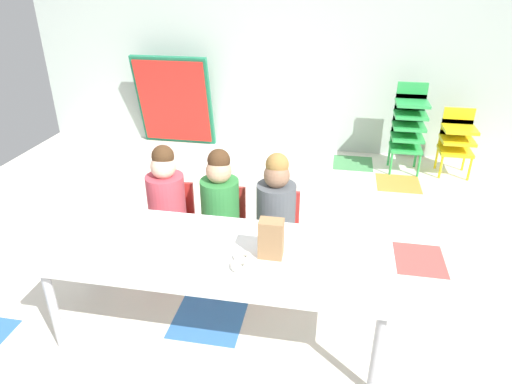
{
  "coord_description": "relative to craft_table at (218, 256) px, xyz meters",
  "views": [
    {
      "loc": [
        0.69,
        -2.54,
        1.97
      ],
      "look_at": [
        0.27,
        -0.27,
        0.82
      ],
      "focal_mm": 31.74,
      "sensor_mm": 36.0,
      "label": 1
    }
  ],
  "objects": [
    {
      "name": "donut_powdered_loose",
      "position": [
        0.15,
        -0.06,
        0.06
      ],
      "size": [
        0.1,
        0.1,
        0.03
      ],
      "primitive_type": "torus",
      "color": "white",
      "rests_on": "craft_table"
    },
    {
      "name": "paper_bag_brown",
      "position": [
        0.3,
        -0.01,
        0.16
      ],
      "size": [
        0.13,
        0.09,
        0.22
      ],
      "primitive_type": "cube",
      "color": "#9E754C",
      "rests_on": "craft_table"
    },
    {
      "name": "seated_child_far_right",
      "position": [
        0.24,
        0.59,
        0.03
      ],
      "size": [
        0.32,
        0.32,
        0.92
      ],
      "color": "red",
      "rests_on": "ground_plane"
    },
    {
      "name": "folded_activity_table",
      "position": [
        -1.33,
        2.97,
        0.01
      ],
      "size": [
        0.9,
        0.29,
        1.09
      ],
      "color": "#19724C",
      "rests_on": "ground_plane"
    },
    {
      "name": "seated_child_near_camera",
      "position": [
        -0.53,
        0.59,
        0.03
      ],
      "size": [
        0.32,
        0.32,
        0.92
      ],
      "color": "red",
      "rests_on": "ground_plane"
    },
    {
      "name": "kid_chair_green_stack",
      "position": [
        1.32,
        2.7,
        -0.01
      ],
      "size": [
        0.32,
        0.3,
        0.92
      ],
      "color": "green",
      "rests_on": "ground_plane"
    },
    {
      "name": "craft_table",
      "position": [
        0.0,
        0.0,
        0.0
      ],
      "size": [
        1.91,
        0.73,
        0.57
      ],
      "color": "white",
      "rests_on": "ground_plane"
    },
    {
      "name": "kid_chair_yellow_stack",
      "position": [
        1.82,
        2.7,
        -0.13
      ],
      "size": [
        0.32,
        0.3,
        0.68
      ],
      "color": "yellow",
      "rests_on": "ground_plane"
    },
    {
      "name": "seated_child_middle_seat",
      "position": [
        -0.14,
        0.59,
        0.03
      ],
      "size": [
        0.32,
        0.31,
        0.92
      ],
      "color": "red",
      "rests_on": "ground_plane"
    },
    {
      "name": "ground_plane",
      "position": [
        -0.09,
        0.52,
        -0.53
      ],
      "size": [
        5.83,
        5.3,
        0.02
      ],
      "color": "silver"
    },
    {
      "name": "back_wall",
      "position": [
        -0.1,
        3.17,
        0.83
      ],
      "size": [
        5.83,
        0.1,
        2.71
      ],
      "primitive_type": "cube",
      "color": "#B2C1B7",
      "rests_on": "ground_plane"
    },
    {
      "name": "paper_plate_near_edge",
      "position": [
        0.16,
        -0.15,
        0.05
      ],
      "size": [
        0.18,
        0.18,
        0.01
      ],
      "primitive_type": "cylinder",
      "color": "white",
      "rests_on": "craft_table"
    },
    {
      "name": "donut_powdered_on_plate",
      "position": [
        0.16,
        -0.15,
        0.07
      ],
      "size": [
        0.1,
        0.1,
        0.03
      ],
      "primitive_type": "torus",
      "color": "white",
      "rests_on": "craft_table"
    },
    {
      "name": "paper_plate_center_table",
      "position": [
        -0.49,
        -0.08,
        0.05
      ],
      "size": [
        0.18,
        0.18,
        0.01
      ],
      "primitive_type": "cylinder",
      "color": "white",
      "rests_on": "craft_table"
    }
  ]
}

